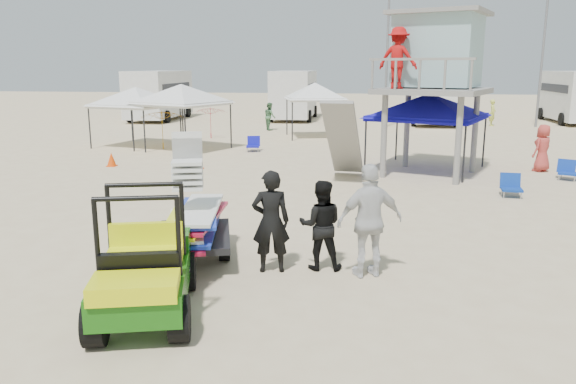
# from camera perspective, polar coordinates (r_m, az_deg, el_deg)

# --- Properties ---
(ground) EXTENTS (140.00, 140.00, 0.00)m
(ground) POSITION_cam_1_polar(r_m,az_deg,el_deg) (7.94, -6.73, -13.87)
(ground) COLOR beige
(ground) RESTS_ON ground
(utility_cart) EXTENTS (1.77, 2.65, 1.84)m
(utility_cart) POSITION_cam_1_polar(r_m,az_deg,el_deg) (8.29, -14.65, -6.62)
(utility_cart) COLOR #16590D
(utility_cart) RESTS_ON ground
(surf_trailer) EXTENTS (1.77, 2.59, 2.10)m
(surf_trailer) POSITION_cam_1_polar(r_m,az_deg,el_deg) (10.38, -9.78, -2.49)
(surf_trailer) COLOR black
(surf_trailer) RESTS_ON ground
(man_left) EXTENTS (0.74, 0.56, 1.81)m
(man_left) POSITION_cam_1_polar(r_m,az_deg,el_deg) (9.74, -1.76, -3.01)
(man_left) COLOR black
(man_left) RESTS_ON ground
(man_mid) EXTENTS (0.83, 0.67, 1.61)m
(man_mid) POSITION_cam_1_polar(r_m,az_deg,el_deg) (9.91, 3.35, -3.37)
(man_mid) COLOR black
(man_mid) RESTS_ON ground
(man_right) EXTENTS (1.25, 0.87, 1.96)m
(man_right) POSITION_cam_1_polar(r_m,az_deg,el_deg) (9.59, 8.32, -2.92)
(man_right) COLOR silver
(man_right) RESTS_ON ground
(lifeguard_tower) EXTENTS (4.17, 4.17, 5.14)m
(lifeguard_tower) POSITION_cam_1_polar(r_m,az_deg,el_deg) (19.12, 14.34, 13.14)
(lifeguard_tower) COLOR gray
(lifeguard_tower) RESTS_ON ground
(canopy_blue) EXTENTS (4.41, 4.41, 3.05)m
(canopy_blue) POSITION_cam_1_polar(r_m,az_deg,el_deg) (19.93, 14.14, 9.29)
(canopy_blue) COLOR black
(canopy_blue) RESTS_ON ground
(canopy_white_a) EXTENTS (4.10, 4.10, 3.21)m
(canopy_white_a) POSITION_cam_1_polar(r_m,az_deg,el_deg) (24.64, -10.80, 10.38)
(canopy_white_a) COLOR black
(canopy_white_a) RESTS_ON ground
(canopy_white_b) EXTENTS (3.74, 3.74, 3.05)m
(canopy_white_b) POSITION_cam_1_polar(r_m,az_deg,el_deg) (26.21, -15.23, 9.95)
(canopy_white_b) COLOR black
(canopy_white_b) RESTS_ON ground
(canopy_white_c) EXTENTS (3.30, 3.30, 3.15)m
(canopy_white_c) POSITION_cam_1_polar(r_m,az_deg,el_deg) (28.69, 2.75, 10.76)
(canopy_white_c) COLOR black
(canopy_white_c) RESTS_ON ground
(umbrella_a) EXTENTS (1.85, 1.88, 1.58)m
(umbrella_a) POSITION_cam_1_polar(r_m,az_deg,el_deg) (28.51, -7.88, 6.98)
(umbrella_a) COLOR red
(umbrella_a) RESTS_ON ground
(umbrella_b) EXTENTS (2.55, 2.56, 1.71)m
(umbrella_b) POSITION_cam_1_polar(r_m,az_deg,el_deg) (25.09, -12.62, 6.19)
(umbrella_b) COLOR orange
(umbrella_b) RESTS_ON ground
(cone_near) EXTENTS (0.34, 0.34, 0.50)m
(cone_near) POSITION_cam_1_polar(r_m,az_deg,el_deg) (21.31, -17.50, 3.18)
(cone_near) COLOR #E84307
(cone_near) RESTS_ON ground
(cone_far) EXTENTS (0.34, 0.34, 0.50)m
(cone_far) POSITION_cam_1_polar(r_m,az_deg,el_deg) (20.01, -9.09, 3.02)
(cone_far) COLOR #F24307
(cone_far) RESTS_ON ground
(beach_chair_a) EXTENTS (0.63, 0.68, 0.64)m
(beach_chair_a) POSITION_cam_1_polar(r_m,az_deg,el_deg) (24.02, -3.56, 4.90)
(beach_chair_a) COLOR #0F11A8
(beach_chair_a) RESTS_ON ground
(beach_chair_b) EXTENTS (0.58, 0.62, 0.64)m
(beach_chair_b) POSITION_cam_1_polar(r_m,az_deg,el_deg) (16.74, 21.71, 0.63)
(beach_chair_b) COLOR navy
(beach_chair_b) RESTS_ON ground
(beach_chair_c) EXTENTS (0.71, 0.78, 0.64)m
(beach_chair_c) POSITION_cam_1_polar(r_m,az_deg,el_deg) (19.98, 26.50, 2.02)
(beach_chair_c) COLOR #0E3199
(beach_chair_c) RESTS_ON ground
(rv_far_left) EXTENTS (2.64, 6.80, 3.25)m
(rv_far_left) POSITION_cam_1_polar(r_m,az_deg,el_deg) (39.42, -12.97, 9.79)
(rv_far_left) COLOR silver
(rv_far_left) RESTS_ON ground
(rv_mid_left) EXTENTS (2.65, 6.50, 3.25)m
(rv_mid_left) POSITION_cam_1_polar(r_m,az_deg,el_deg) (38.71, 0.61, 10.06)
(rv_mid_left) COLOR silver
(rv_mid_left) RESTS_ON ground
(rv_mid_right) EXTENTS (2.64, 7.00, 3.25)m
(rv_mid_right) POSITION_cam_1_polar(r_m,az_deg,el_deg) (37.13, 14.42, 9.56)
(rv_mid_right) COLOR silver
(rv_mid_right) RESTS_ON ground
(rv_far_right) EXTENTS (2.64, 6.60, 3.25)m
(rv_far_right) POSITION_cam_1_polar(r_m,az_deg,el_deg) (40.59, 27.05, 8.82)
(rv_far_right) COLOR silver
(rv_far_right) RESTS_ON ground
(light_pole_left) EXTENTS (0.14, 0.14, 8.00)m
(light_pole_left) POSITION_cam_1_polar(r_m,az_deg,el_deg) (33.89, 10.02, 13.23)
(light_pole_left) COLOR slate
(light_pole_left) RESTS_ON ground
(light_pole_right) EXTENTS (0.14, 0.14, 8.00)m
(light_pole_right) POSITION_cam_1_polar(r_m,az_deg,el_deg) (36.80, 24.41, 12.26)
(light_pole_right) COLOR slate
(light_pole_right) RESTS_ON ground
(distant_beachgoers) EXTENTS (13.71, 16.37, 1.61)m
(distant_beachgoers) POSITION_cam_1_polar(r_m,az_deg,el_deg) (28.13, 11.31, 6.80)
(distant_beachgoers) COLOR #B83C34
(distant_beachgoers) RESTS_ON ground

